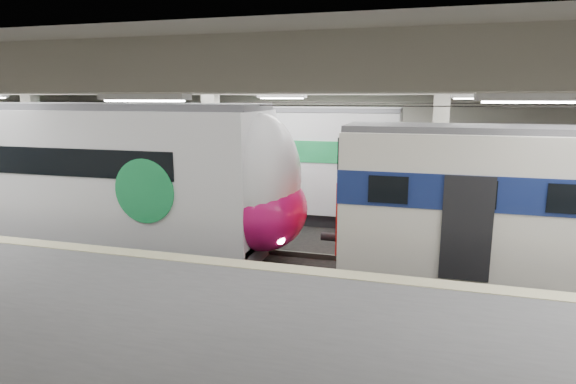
% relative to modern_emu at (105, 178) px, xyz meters
% --- Properties ---
extents(station_hall, '(36.00, 24.00, 5.75)m').
position_rel_modern_emu_xyz_m(station_hall, '(5.46, -1.74, 0.92)').
color(station_hall, black).
rests_on(station_hall, ground).
extents(modern_emu, '(14.84, 3.06, 4.74)m').
position_rel_modern_emu_xyz_m(modern_emu, '(0.00, 0.00, 0.00)').
color(modern_emu, white).
rests_on(modern_emu, ground).
extents(far_train, '(14.21, 3.05, 4.52)m').
position_rel_modern_emu_xyz_m(far_train, '(2.02, 5.50, 0.01)').
color(far_train, white).
rests_on(far_train, ground).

